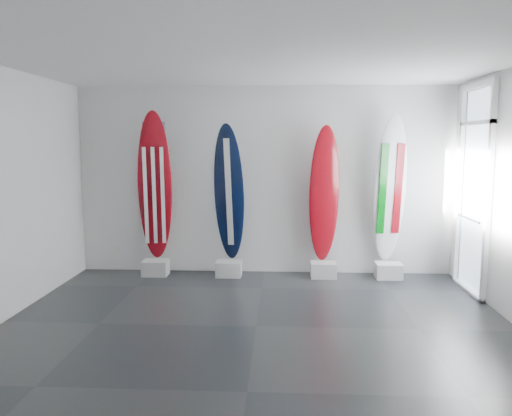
# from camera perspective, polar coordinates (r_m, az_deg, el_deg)

# --- Properties ---
(floor) EXTENTS (6.00, 6.00, 0.00)m
(floor) POSITION_cam_1_polar(r_m,az_deg,el_deg) (5.97, 0.04, -13.27)
(floor) COLOR black
(floor) RESTS_ON ground
(ceiling) EXTENTS (6.00, 6.00, 0.00)m
(ceiling) POSITION_cam_1_polar(r_m,az_deg,el_deg) (5.66, 0.04, 16.47)
(ceiling) COLOR white
(ceiling) RESTS_ON wall_back
(wall_back) EXTENTS (6.00, 0.00, 6.00)m
(wall_back) POSITION_cam_1_polar(r_m,az_deg,el_deg) (8.11, 0.93, 3.11)
(wall_back) COLOR silver
(wall_back) RESTS_ON ground
(wall_front) EXTENTS (6.00, 0.00, 6.00)m
(wall_front) POSITION_cam_1_polar(r_m,az_deg,el_deg) (3.15, -2.26, -3.74)
(wall_front) COLOR silver
(wall_front) RESTS_ON ground
(display_block_usa) EXTENTS (0.40, 0.30, 0.24)m
(display_block_usa) POSITION_cam_1_polar(r_m,az_deg,el_deg) (8.26, -11.32, -6.67)
(display_block_usa) COLOR silver
(display_block_usa) RESTS_ON floor
(surfboard_usa) EXTENTS (0.57, 0.38, 2.37)m
(surfboard_usa) POSITION_cam_1_polar(r_m,az_deg,el_deg) (8.14, -11.38, 2.43)
(surfboard_usa) COLOR maroon
(surfboard_usa) RESTS_ON display_block_usa
(display_block_navy) EXTENTS (0.40, 0.30, 0.24)m
(display_block_navy) POSITION_cam_1_polar(r_m,az_deg,el_deg) (8.05, -3.10, -6.89)
(display_block_navy) COLOR silver
(display_block_navy) RESTS_ON floor
(surfboard_navy) EXTENTS (0.56, 0.44, 2.17)m
(surfboard_navy) POSITION_cam_1_polar(r_m,az_deg,el_deg) (7.94, -3.08, 1.72)
(surfboard_navy) COLOR black
(surfboard_navy) RESTS_ON display_block_navy
(display_block_swiss) EXTENTS (0.40, 0.30, 0.24)m
(display_block_swiss) POSITION_cam_1_polar(r_m,az_deg,el_deg) (8.04, 7.65, -6.98)
(display_block_swiss) COLOR silver
(display_block_swiss) RESTS_ON floor
(surfboard_swiss) EXTENTS (0.52, 0.30, 2.14)m
(surfboard_swiss) POSITION_cam_1_polar(r_m,az_deg,el_deg) (7.93, 7.74, 1.57)
(surfboard_swiss) COLOR maroon
(surfboard_swiss) RESTS_ON display_block_swiss
(display_block_italy) EXTENTS (0.40, 0.30, 0.24)m
(display_block_italy) POSITION_cam_1_polar(r_m,az_deg,el_deg) (8.19, 14.79, -6.90)
(display_block_italy) COLOR silver
(display_block_italy) RESTS_ON floor
(surfboard_italy) EXTENTS (0.57, 0.39, 2.31)m
(surfboard_italy) POSITION_cam_1_polar(r_m,az_deg,el_deg) (8.07, 14.94, 2.08)
(surfboard_italy) COLOR white
(surfboard_italy) RESTS_ON display_block_italy
(wall_outlet) EXTENTS (0.09, 0.02, 0.13)m
(wall_outlet) POSITION_cam_1_polar(r_m,az_deg,el_deg) (8.69, -15.51, -4.54)
(wall_outlet) COLOR silver
(wall_outlet) RESTS_ON wall_back
(glass_door) EXTENTS (0.12, 1.16, 2.85)m
(glass_door) POSITION_cam_1_polar(r_m,az_deg,el_deg) (7.65, 23.50, 1.67)
(glass_door) COLOR white
(glass_door) RESTS_ON floor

